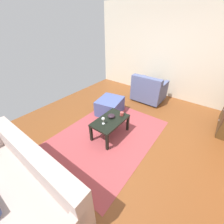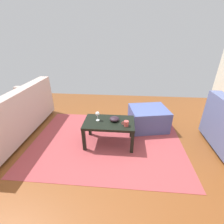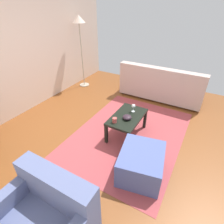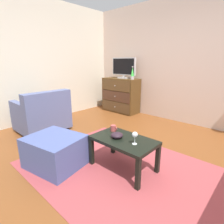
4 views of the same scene
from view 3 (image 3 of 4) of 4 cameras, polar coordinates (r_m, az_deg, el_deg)
ground_plane at (r=3.48m, az=1.04°, el=-7.97°), size 5.78×5.08×0.05m
wall_accent_rear at (r=4.33m, az=-28.00°, el=17.52°), size 5.78×0.12×2.75m
area_rug at (r=3.54m, az=5.48°, el=-6.78°), size 2.60×1.90×0.01m
coffee_table at (r=3.30m, az=4.80°, el=-2.13°), size 0.83×0.50×0.43m
wine_glass at (r=3.35m, az=6.80°, el=1.85°), size 0.07×0.07×0.16m
mug at (r=3.08m, az=0.85°, el=-2.55°), size 0.11×0.08×0.08m
bowl_decorative at (r=3.17m, az=4.79°, el=-1.64°), size 0.16×0.16×0.07m
couch_large at (r=4.82m, az=15.38°, el=8.13°), size 0.85×2.03×0.86m
ottoman at (r=2.74m, az=9.17°, el=-15.73°), size 0.80×0.72×0.42m
standing_lamp at (r=5.12m, az=-10.30°, el=25.05°), size 0.32×0.32×1.87m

